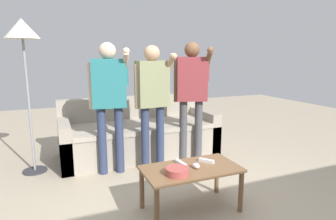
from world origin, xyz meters
The scene contains 11 objects.
ground_plane centered at (0.00, 0.00, 0.00)m, with size 12.00×12.00×0.00m, color tan.
couch centered at (0.06, 1.57, 0.28)m, with size 2.14×0.91×0.79m.
coffee_table centered at (0.06, -0.07, 0.35)m, with size 0.87×0.46×0.41m.
snack_bowl centered at (-0.12, -0.16, 0.44)m, with size 0.20×0.20×0.06m, color #B24C47.
game_remote_nunchuk centered at (0.09, -0.10, 0.43)m, with size 0.06×0.09×0.05m.
floor_lamp centered at (-1.30, 1.43, 1.58)m, with size 0.38×0.38×1.79m.
player_left centered at (-0.44, 1.03, 0.97)m, with size 0.45×0.36×1.54m.
player_center centered at (0.06, 0.97, 0.95)m, with size 0.46×0.33×1.51m.
player_right centered at (0.62, 1.05, 0.98)m, with size 0.45×0.42×1.56m.
game_remote_wand_near centered at (0.00, 0.03, 0.42)m, with size 0.05×0.17×0.03m.
game_remote_wand_far centered at (0.25, -0.01, 0.42)m, with size 0.12×0.14×0.03m.
Camera 1 is at (-1.03, -2.18, 1.38)m, focal length 30.09 mm.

